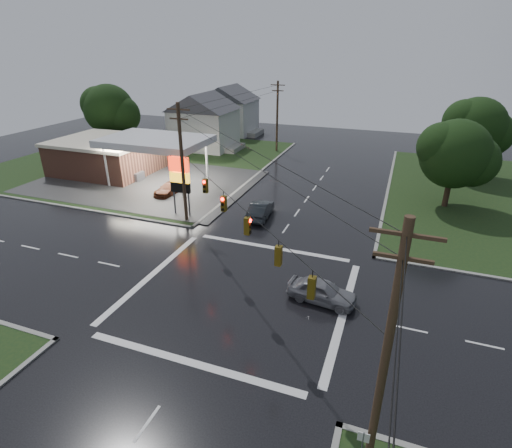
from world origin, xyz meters
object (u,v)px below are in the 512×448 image
(utility_pole_se, at_px, (386,355))
(tree_nw_behind, at_px, (110,110))
(car_north, at_px, (260,210))
(house_far, at_px, (229,109))
(utility_pole_n, at_px, (277,116))
(tree_ne_near, at_px, (457,154))
(car_crossing, at_px, (322,291))
(car_pump, at_px, (170,188))
(house_near, at_px, (204,120))
(pylon_sign, at_px, (180,176))
(utility_pole_nw, at_px, (182,163))
(gas_station, at_px, (114,154))
(tree_ne_far, at_px, (477,128))

(utility_pole_se, relative_size, tree_nw_behind, 1.10)
(car_north, bearing_deg, house_far, -66.26)
(utility_pole_n, relative_size, tree_ne_near, 1.17)
(utility_pole_n, height_order, car_crossing, utility_pole_n)
(car_pump, bearing_deg, house_far, 108.37)
(utility_pole_se, bearing_deg, car_crossing, 111.32)
(house_near, distance_m, car_pump, 21.83)
(car_pump, bearing_deg, tree_nw_behind, 148.49)
(pylon_sign, distance_m, car_north, 8.38)
(utility_pole_nw, xyz_separation_m, utility_pole_se, (19.00, -19.00, 0.00))
(utility_pole_n, relative_size, house_near, 0.95)
(pylon_sign, distance_m, tree_nw_behind, 30.49)
(utility_pole_se, relative_size, car_north, 2.30)
(tree_ne_near, height_order, car_north, tree_ne_near)
(gas_station, xyz_separation_m, utility_pole_nw, (16.18, -10.20, 3.17))
(pylon_sign, xyz_separation_m, tree_ne_near, (24.64, 11.49, 1.55))
(tree_ne_far, distance_m, car_north, 29.90)
(tree_ne_near, distance_m, car_pump, 30.23)
(utility_pole_nw, bearing_deg, tree_ne_far, 42.59)
(car_north, bearing_deg, tree_nw_behind, -33.78)
(tree_ne_near, xyz_separation_m, car_pump, (-29.07, -6.64, -4.92))
(utility_pole_nw, xyz_separation_m, house_near, (-11.45, 26.50, -1.32))
(utility_pole_nw, relative_size, tree_ne_far, 1.12)
(car_north, height_order, car_crossing, car_north)
(car_north, xyz_separation_m, car_pump, (-11.86, 2.72, -0.15))
(house_far, distance_m, tree_ne_near, 44.50)
(utility_pole_se, xyz_separation_m, tree_ne_near, (4.64, 31.49, -0.16))
(tree_ne_near, relative_size, car_north, 1.87)
(pylon_sign, bearing_deg, utility_pole_se, -45.00)
(tree_nw_behind, bearing_deg, tree_ne_far, 4.49)
(car_pump, bearing_deg, gas_station, 164.21)
(house_near, xyz_separation_m, house_far, (-1.00, 12.00, 0.00))
(utility_pole_n, bearing_deg, tree_ne_far, -8.55)
(gas_station, xyz_separation_m, car_north, (22.61, -7.07, -1.76))
(car_pump, bearing_deg, tree_ne_near, 19.11)
(tree_ne_near, bearing_deg, pylon_sign, -154.99)
(house_far, bearing_deg, tree_nw_behind, -123.44)
(pylon_sign, height_order, house_far, house_far)
(utility_pole_n, relative_size, house_far, 0.95)
(car_crossing, bearing_deg, house_near, 44.23)
(tree_ne_far, bearing_deg, car_crossing, -109.56)
(house_near, xyz_separation_m, car_pump, (6.02, -20.65, -3.76))
(tree_ne_far, relative_size, car_crossing, 2.15)
(tree_ne_near, xyz_separation_m, car_north, (-17.21, -9.36, -4.77))
(tree_ne_far, distance_m, car_crossing, 35.47)
(tree_nw_behind, xyz_separation_m, tree_ne_near, (47.98, -8.00, -0.62))
(utility_pole_nw, height_order, house_far, utility_pole_nw)
(house_near, height_order, car_pump, house_near)
(pylon_sign, bearing_deg, utility_pole_n, 87.92)
(house_near, distance_m, tree_ne_far, 38.19)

